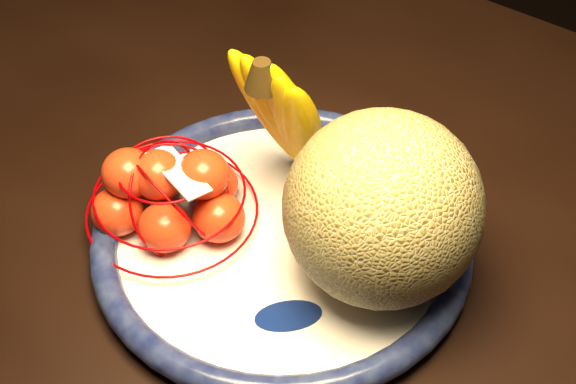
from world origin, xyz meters
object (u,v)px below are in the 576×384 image
Objects in this scene: cantaloupe at (383,209)px; dining_table at (250,231)px; fruit_bowl at (282,236)px; mandarin_bag at (170,194)px; banana_bunch at (290,114)px.

dining_table is at bearing 169.34° from cantaloupe.
fruit_bowl is 1.65× the size of mandarin_bag.
cantaloupe is at bearing -11.19° from banana_bunch.
mandarin_bag is at bearing -162.31° from cantaloupe.
dining_table is 6.96× the size of mandarin_bag.
mandarin_bag is at bearing -99.15° from dining_table.
dining_table is 8.95× the size of cantaloupe.
banana_bunch is (0.05, 0.01, 0.20)m from dining_table.
mandarin_bag is (-0.06, -0.11, -0.06)m from banana_bunch.
cantaloupe reaches higher than mandarin_bag.
banana_bunch is (-0.04, 0.06, 0.10)m from fruit_bowl.
mandarin_bag reaches higher than dining_table.
dining_table is at bearing 148.85° from fruit_bowl.
dining_table is 4.21× the size of fruit_bowl.
mandarin_bag is at bearing -155.73° from fruit_bowl.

